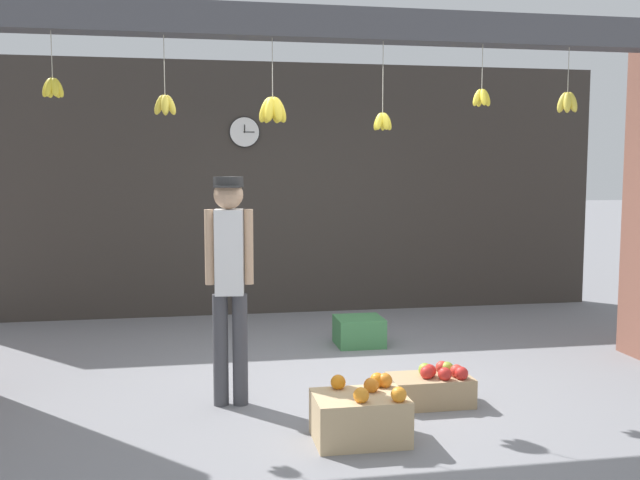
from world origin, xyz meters
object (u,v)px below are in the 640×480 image
water_bottle (377,397)px  shopkeeper (229,272)px  fruit_crate_oranges (361,416)px  produce_box_green (359,331)px  wall_clock (245,132)px  fruit_crate_apples (432,387)px

water_bottle → shopkeeper: bearing=159.8°
fruit_crate_oranges → produce_box_green: size_ratio=1.29×
water_bottle → produce_box_green: bearing=80.4°
wall_clock → fruit_crate_apples: bearing=-72.6°
fruit_crate_oranges → produce_box_green: 2.44m
fruit_crate_apples → wall_clock: size_ratio=1.67×
fruit_crate_oranges → wall_clock: 4.51m
fruit_crate_oranges → fruit_crate_apples: fruit_crate_oranges is taller
fruit_crate_apples → produce_box_green: (-0.12, 1.80, 0.01)m
fruit_crate_oranges → wall_clock: bearing=95.9°
produce_box_green → wall_clock: size_ratio=1.27×
produce_box_green → fruit_crate_apples: bearing=-86.3°
produce_box_green → wall_clock: (-0.97, 1.67, 1.99)m
produce_box_green → fruit_crate_oranges: bearing=-103.1°
fruit_crate_oranges → water_bottle: bearing=63.6°
fruit_crate_apples → produce_box_green: size_ratio=1.32×
shopkeeper → produce_box_green: 2.20m
shopkeeper → produce_box_green: (1.32, 1.55, -0.84)m
shopkeeper → fruit_crate_oranges: (0.77, -0.83, -0.81)m
produce_box_green → wall_clock: bearing=120.2°
shopkeeper → fruit_crate_oranges: bearing=138.8°
fruit_crate_oranges → water_bottle: (0.23, 0.46, -0.04)m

